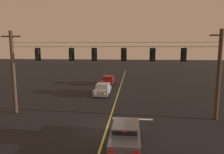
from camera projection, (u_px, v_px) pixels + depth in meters
The scene contains 13 objects.
ground_plane at pixel (106, 130), 14.92m from camera, with size 180.00×180.00×0.00m, color black.
lane_centre_stripe at pixel (116, 99), 23.91m from camera, with size 0.14×60.00×0.01m, color #D1C64C.
stop_bar_paint at pixel (132, 119), 17.22m from camera, with size 3.40×0.36×0.01m, color silver.
signal_span_assembly at pixel (111, 72), 17.45m from camera, with size 19.50×0.32×7.46m.
traffic_light_leftmost at pixel (37, 54), 17.86m from camera, with size 0.48×0.41×1.22m.
traffic_light_left_inner at pixel (71, 54), 17.56m from camera, with size 0.48×0.41×1.22m.
traffic_light_centre at pixel (94, 54), 17.36m from camera, with size 0.48×0.41×1.22m.
traffic_light_right_inner at pixel (124, 55), 17.11m from camera, with size 0.48×0.41×1.22m.
traffic_light_rightmost at pixel (153, 55), 16.87m from camera, with size 0.48×0.41×1.22m.
traffic_light_far_right at pixel (184, 55), 16.61m from camera, with size 0.48×0.41×1.22m.
car_waiting_near_lane at pixel (125, 134), 12.66m from camera, with size 1.80×4.33×1.39m.
car_oncoming_lead at pixel (103, 89), 26.28m from camera, with size 1.80×4.42×1.39m.
car_oncoming_trailing at pixel (108, 80), 33.47m from camera, with size 1.80×4.42×1.39m.
Camera 1 is at (1.85, -14.10, 5.97)m, focal length 32.64 mm.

